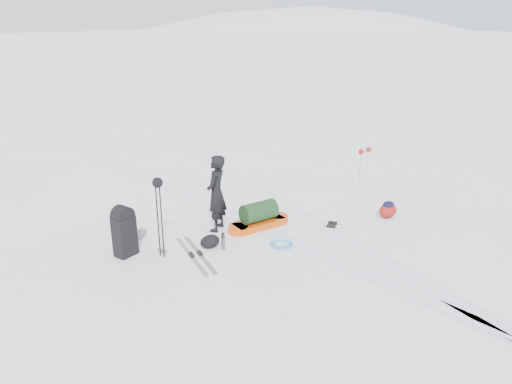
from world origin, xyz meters
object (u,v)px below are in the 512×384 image
at_px(skier, 216,193).
at_px(ski_poles_black, 158,192).
at_px(pulk_sled, 259,217).
at_px(expedition_rucksack, 126,231).

xyz_separation_m(skier, ski_poles_black, (-1.49, -0.35, 0.47)).
relative_size(pulk_sled, expedition_rucksack, 1.51).
bearing_deg(pulk_sled, ski_poles_black, -177.79).
height_order(skier, ski_poles_black, skier).
height_order(skier, pulk_sled, skier).
height_order(pulk_sled, expedition_rucksack, expedition_rucksack).
height_order(expedition_rucksack, ski_poles_black, ski_poles_black).
height_order(pulk_sled, ski_poles_black, ski_poles_black).
bearing_deg(expedition_rucksack, skier, -20.36).
relative_size(skier, ski_poles_black, 1.04).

